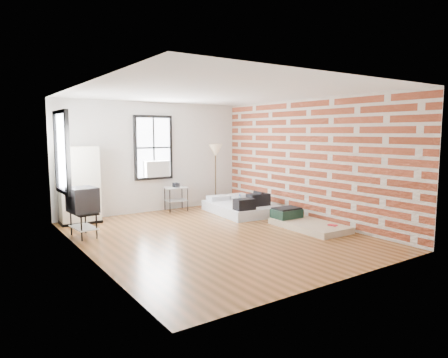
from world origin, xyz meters
TOP-DOWN VIEW (x-y plane):
  - ground at (0.00, 0.00)m, footprint 6.00×6.00m
  - room_shell at (0.23, 0.36)m, footprint 5.02×6.02m
  - mattress_main at (1.74, 1.49)m, footprint 1.52×1.97m
  - mattress_bare at (1.93, -0.47)m, footprint 0.92×1.70m
  - wardrobe at (-1.95, 2.65)m, footprint 0.89×0.53m
  - side_table at (0.50, 2.72)m, footprint 0.60×0.50m
  - floor_lamp at (1.69, 2.65)m, footprint 0.37×0.37m
  - tv_stand at (-2.21, 1.37)m, footprint 0.54×0.73m

SIDE VIEW (x-z plane):
  - ground at x=0.00m, z-range 0.00..0.00m
  - mattress_bare at x=1.93m, z-range -0.07..0.29m
  - mattress_main at x=1.74m, z-range -0.14..0.46m
  - side_table at x=0.50m, z-range 0.13..0.86m
  - tv_stand at x=-2.21m, z-range 0.21..1.19m
  - wardrobe at x=-1.95m, z-range 0.00..1.73m
  - floor_lamp at x=1.69m, z-range 0.61..2.33m
  - room_shell at x=0.23m, z-range 0.33..3.14m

